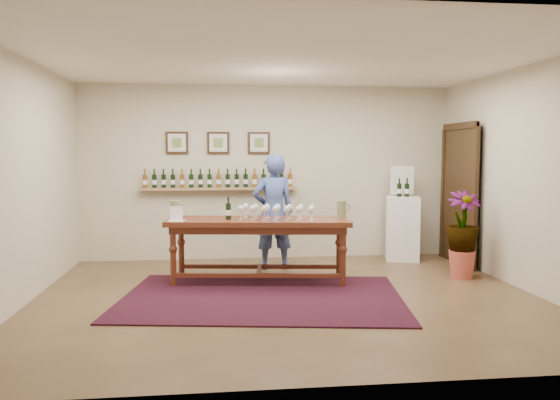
{
  "coord_description": "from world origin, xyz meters",
  "views": [
    {
      "loc": [
        -0.82,
        -6.33,
        1.73
      ],
      "look_at": [
        0.0,
        0.8,
        1.1
      ],
      "focal_mm": 35.0,
      "sensor_mm": 36.0,
      "label": 1
    }
  ],
  "objects": [
    {
      "name": "display_pedestal",
      "position": [
        2.13,
        2.08,
        0.51
      ],
      "size": [
        0.63,
        0.63,
        1.02
      ],
      "primitive_type": "cube",
      "rotation": [
        0.0,
        0.0,
        -0.26
      ],
      "color": "white",
      "rests_on": "ground"
    },
    {
      "name": "room_shell",
      "position": [
        2.11,
        1.86,
        1.12
      ],
      "size": [
        6.0,
        6.0,
        6.0
      ],
      "color": "beige",
      "rests_on": "ground"
    },
    {
      "name": "info_sign",
      "position": [
        2.15,
        2.19,
        1.28
      ],
      "size": [
        0.36,
        0.11,
        0.51
      ],
      "primitive_type": "cube",
      "rotation": [
        0.0,
        0.0,
        -0.26
      ],
      "color": "silver",
      "rests_on": "display_pedestal"
    },
    {
      "name": "rug",
      "position": [
        -0.31,
        0.01,
        0.01
      ],
      "size": [
        3.59,
        2.66,
        0.02
      ],
      "primitive_type": "cube",
      "rotation": [
        0.0,
        0.0,
        -0.15
      ],
      "color": "#4E0E11",
      "rests_on": "ground"
    },
    {
      "name": "table_bottles",
      "position": [
        -0.67,
        0.86,
        0.98
      ],
      "size": [
        0.27,
        0.18,
        0.26
      ],
      "primitive_type": null,
      "rotation": [
        0.0,
        0.0,
        -0.18
      ],
      "color": "black",
      "rests_on": "tasting_table"
    },
    {
      "name": "pitcher_left",
      "position": [
        -1.38,
        1.0,
        0.97
      ],
      "size": [
        0.18,
        0.18,
        0.24
      ],
      "primitive_type": null,
      "rotation": [
        0.0,
        0.0,
        -0.16
      ],
      "color": "olive",
      "rests_on": "tasting_table"
    },
    {
      "name": "person",
      "position": [
        -0.0,
        1.64,
        0.85
      ],
      "size": [
        0.66,
        0.47,
        1.7
      ],
      "primitive_type": "imported",
      "rotation": [
        0.0,
        0.0,
        3.24
      ],
      "color": "#3C518F",
      "rests_on": "ground"
    },
    {
      "name": "table_glasses",
      "position": [
        -0.04,
        0.78,
        0.95
      ],
      "size": [
        1.45,
        0.7,
        0.2
      ],
      "primitive_type": null,
      "rotation": [
        0.0,
        0.0,
        -0.28
      ],
      "color": "silver",
      "rests_on": "tasting_table"
    },
    {
      "name": "ground",
      "position": [
        0.0,
        0.0,
        0.0
      ],
      "size": [
        6.0,
        6.0,
        0.0
      ],
      "primitive_type": "plane",
      "color": "#4F3722",
      "rests_on": "ground"
    },
    {
      "name": "menu_card",
      "position": [
        -1.35,
        0.75,
        0.94
      ],
      "size": [
        0.23,
        0.19,
        0.19
      ],
      "primitive_type": "cube",
      "rotation": [
        0.0,
        0.0,
        -0.23
      ],
      "color": "silver",
      "rests_on": "tasting_table"
    },
    {
      "name": "potted_plant",
      "position": [
        2.52,
        0.74,
        0.61
      ],
      "size": [
        0.56,
        0.56,
        1.04
      ],
      "rotation": [
        0.0,
        0.0,
        -0.03
      ],
      "color": "#BD4E3F",
      "rests_on": "ground"
    },
    {
      "name": "pedestal_bottles",
      "position": [
        2.12,
        2.06,
        1.17
      ],
      "size": [
        0.32,
        0.16,
        0.31
      ],
      "primitive_type": null,
      "rotation": [
        0.0,
        0.0,
        -0.26
      ],
      "color": "black",
      "rests_on": "display_pedestal"
    },
    {
      "name": "tasting_table",
      "position": [
        -0.28,
        0.82,
        0.72
      ],
      "size": [
        2.47,
        1.06,
        0.85
      ],
      "rotation": [
        0.0,
        0.0,
        -0.13
      ],
      "color": "#4E1D13",
      "rests_on": "ground"
    },
    {
      "name": "pitcher_right",
      "position": [
        0.83,
        0.81,
        0.97
      ],
      "size": [
        0.18,
        0.18,
        0.24
      ],
      "primitive_type": null,
      "rotation": [
        0.0,
        0.0,
        -0.25
      ],
      "color": "olive",
      "rests_on": "tasting_table"
    }
  ]
}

